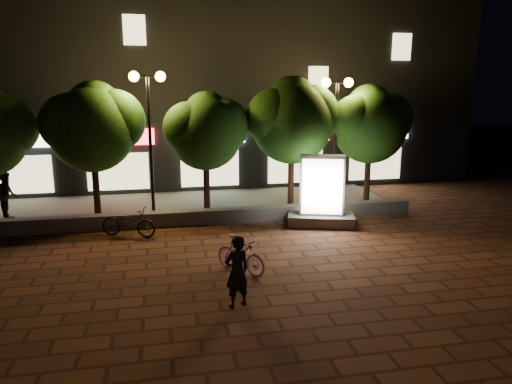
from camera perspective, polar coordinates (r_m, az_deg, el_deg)
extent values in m
plane|color=brown|center=(13.27, -5.68, -8.64)|extent=(80.00, 80.00, 0.00)
cube|color=#64625C|center=(16.97, -7.07, -2.98)|extent=(16.00, 0.45, 0.50)
cube|color=#64625C|center=(19.44, -7.62, -1.61)|extent=(16.00, 5.00, 0.08)
cube|color=black|center=(25.33, -8.99, 13.01)|extent=(28.00, 8.00, 10.00)
cube|color=silver|center=(22.15, -26.75, 5.64)|extent=(3.20, 0.12, 0.70)
cube|color=beige|center=(22.35, -26.37, 1.83)|extent=(2.60, 0.10, 1.60)
cube|color=#FB2334|center=(21.44, -16.35, 6.29)|extent=(3.20, 0.12, 0.70)
cube|color=beige|center=(21.65, -16.10, 2.35)|extent=(2.60, 0.10, 1.60)
cube|color=#5FF4EB|center=(21.47, -5.59, 6.75)|extent=(3.20, 0.12, 0.70)
cube|color=beige|center=(21.67, -5.51, 2.81)|extent=(2.60, 0.10, 1.60)
cube|color=#DE5D07|center=(22.23, 4.80, 6.97)|extent=(3.20, 0.12, 0.70)
cube|color=beige|center=(22.43, 4.72, 3.16)|extent=(2.60, 0.10, 1.60)
cube|color=white|center=(23.65, 14.22, 6.98)|extent=(3.20, 0.12, 0.70)
cube|color=beige|center=(23.84, 14.02, 3.39)|extent=(2.60, 0.10, 1.60)
cube|color=beige|center=(21.37, -14.32, 18.23)|extent=(0.90, 0.10, 1.20)
cube|color=beige|center=(22.41, 7.43, 13.11)|extent=(0.90, 0.10, 1.20)
cube|color=beige|center=(24.05, 16.99, 16.23)|extent=(0.90, 0.10, 1.20)
sphere|color=#305A1A|center=(18.68, -27.55, 6.96)|extent=(2.10, 2.10, 2.10)
cylinder|color=black|center=(18.21, -18.54, 0.77)|extent=(0.24, 0.24, 2.34)
sphere|color=#305A1A|center=(17.93, -19.00, 7.02)|extent=(3.00, 3.00, 3.00)
sphere|color=#305A1A|center=(18.02, -16.60, 8.16)|extent=(2.25, 2.25, 2.25)
sphere|color=#305A1A|center=(17.86, -21.28, 7.63)|extent=(2.10, 2.10, 2.10)
sphere|color=#305A1A|center=(18.21, -18.71, 9.49)|extent=(1.95, 1.95, 1.95)
cylinder|color=black|center=(18.15, -5.92, 1.11)|extent=(0.24, 0.24, 2.21)
sphere|color=#305A1A|center=(17.87, -6.05, 6.92)|extent=(2.70, 2.70, 2.70)
sphere|color=#305A1A|center=(18.11, -3.99, 7.99)|extent=(2.03, 2.03, 2.02)
sphere|color=#305A1A|center=(17.65, -8.00, 7.61)|extent=(1.89, 1.89, 1.89)
sphere|color=#305A1A|center=(18.17, -5.89, 9.15)|extent=(1.76, 1.76, 1.76)
cylinder|color=black|center=(18.72, 4.18, 1.86)|extent=(0.24, 0.24, 2.43)
sphere|color=#305A1A|center=(18.44, 4.29, 8.18)|extent=(3.10, 3.10, 3.10)
sphere|color=#305A1A|center=(18.83, 6.44, 9.14)|extent=(2.33, 2.33, 2.33)
sphere|color=#305A1A|center=(18.10, 2.28, 8.91)|extent=(2.17, 2.17, 2.17)
sphere|color=#305A1A|center=(18.76, 4.34, 10.63)|extent=(2.01, 2.02, 2.02)
cylinder|color=black|center=(19.82, 13.14, 1.97)|extent=(0.24, 0.24, 2.29)
sphere|color=#305A1A|center=(19.56, 13.43, 7.57)|extent=(2.90, 2.90, 2.90)
sphere|color=#305A1A|center=(20.03, 15.14, 8.45)|extent=(2.18, 2.17, 2.17)
sphere|color=#305A1A|center=(19.14, 11.86, 8.29)|extent=(2.03, 2.03, 2.03)
sphere|color=#305A1A|center=(19.87, 13.38, 9.75)|extent=(1.89, 1.88, 1.88)
cylinder|color=black|center=(17.65, -12.46, 5.15)|extent=(0.12, 0.12, 5.00)
cylinder|color=black|center=(17.51, -12.86, 13.29)|extent=(0.90, 0.08, 0.08)
sphere|color=#FFA03F|center=(17.52, -14.37, 13.21)|extent=(0.36, 0.36, 0.36)
sphere|color=#FFA03F|center=(17.50, -11.35, 13.36)|extent=(0.36, 0.36, 0.36)
cylinder|color=black|center=(18.87, 9.41, 5.45)|extent=(0.12, 0.12, 4.80)
cylinder|color=black|center=(18.72, 9.68, 12.75)|extent=(0.90, 0.08, 0.08)
sphere|color=#FFA03F|center=(18.57, 8.35, 12.80)|extent=(0.36, 0.36, 0.36)
sphere|color=#FFA03F|center=(18.89, 10.99, 12.70)|extent=(0.36, 0.36, 0.36)
cube|color=#64625C|center=(16.90, 7.74, -3.28)|extent=(2.51, 1.75, 0.38)
cube|color=#4C4C51|center=(16.61, 7.87, 0.81)|extent=(1.60, 0.94, 2.09)
cube|color=white|center=(16.34, 7.90, 0.61)|extent=(1.33, 0.44, 1.90)
cube|color=white|center=(16.87, 7.83, 1.01)|extent=(1.33, 0.44, 1.90)
imported|color=#CC87BB|center=(12.54, -1.86, -7.50)|extent=(1.37, 1.55, 0.97)
imported|color=black|center=(10.60, -2.26, -9.44)|extent=(0.70, 0.59, 1.64)
imported|color=black|center=(15.95, -14.96, -3.50)|extent=(1.94, 1.28, 0.96)
imported|color=black|center=(19.53, -27.56, -0.26)|extent=(0.94, 1.02, 1.67)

